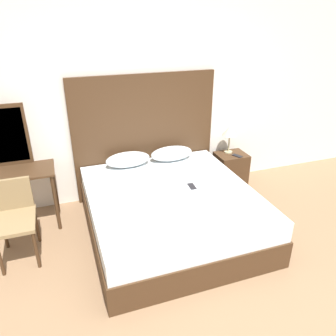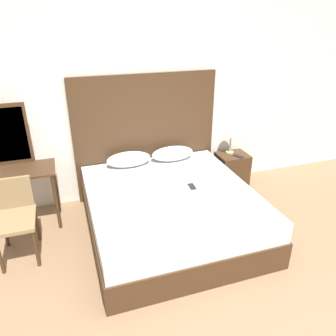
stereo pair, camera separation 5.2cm
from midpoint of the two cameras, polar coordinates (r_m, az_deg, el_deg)
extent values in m
plane|color=#8C6B4C|center=(3.12, 13.45, -26.17)|extent=(16.00, 16.00, 0.00)
cube|color=white|center=(4.52, -3.08, 11.85)|extent=(10.00, 0.06, 2.70)
cube|color=#422B19|center=(3.99, 0.11, -8.94)|extent=(1.88, 2.04, 0.32)
cube|color=silver|center=(3.84, 0.12, -5.56)|extent=(1.85, 2.00, 0.23)
cube|color=#422B19|center=(4.56, -4.28, 5.45)|extent=(1.98, 0.05, 1.71)
ellipsoid|color=silver|center=(4.38, -7.34, 1.48)|extent=(0.59, 0.28, 0.19)
ellipsoid|color=silver|center=(4.53, 0.30, 2.54)|extent=(0.59, 0.28, 0.19)
cube|color=#232328|center=(3.88, 3.79, -3.20)|extent=(0.08, 0.15, 0.01)
cube|color=#422B19|center=(5.07, 10.52, -0.21)|extent=(0.45, 0.37, 0.50)
cylinder|color=tan|center=(5.02, 10.15, 2.78)|extent=(0.12, 0.12, 0.02)
cylinder|color=tan|center=(4.97, 10.27, 4.25)|extent=(0.02, 0.02, 0.26)
cone|color=beige|center=(4.90, 10.45, 6.51)|extent=(0.22, 0.22, 0.16)
cube|color=black|center=(4.92, 11.67, 2.10)|extent=(0.13, 0.17, 0.01)
cube|color=#422B19|center=(4.19, -25.66, -0.75)|extent=(0.90, 0.48, 0.02)
cylinder|color=#422B19|center=(4.14, -19.26, -5.79)|extent=(0.04, 0.04, 0.73)
cylinder|color=#422B19|center=(4.49, -19.43, -3.24)|extent=(0.04, 0.04, 0.73)
cube|color=#422B19|center=(4.25, -26.42, 5.09)|extent=(0.45, 0.03, 0.74)
cube|color=#B2BCC6|center=(4.25, -26.43, 5.06)|extent=(0.38, 0.01, 0.65)
cube|color=olive|center=(3.78, -25.46, -8.39)|extent=(0.40, 0.52, 0.04)
cube|color=olive|center=(3.89, -25.77, -4.07)|extent=(0.38, 0.04, 0.36)
cylinder|color=#422B19|center=(3.76, -27.63, -13.65)|extent=(0.04, 0.04, 0.44)
cylinder|color=#422B19|center=(3.70, -22.34, -13.07)|extent=(0.04, 0.04, 0.44)
cylinder|color=#422B19|center=(4.13, -26.98, -9.77)|extent=(0.04, 0.04, 0.44)
cylinder|color=#422B19|center=(4.08, -22.23, -9.19)|extent=(0.04, 0.04, 0.44)
camera|label=1|loc=(0.03, -90.40, -0.19)|focal=35.00mm
camera|label=2|loc=(0.03, 89.60, 0.19)|focal=35.00mm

